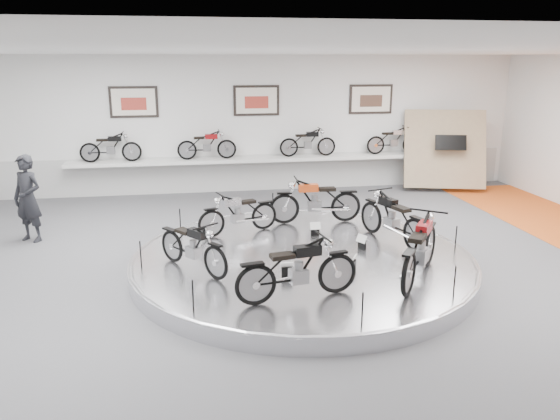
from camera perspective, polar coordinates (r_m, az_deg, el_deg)
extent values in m
plane|color=#4E4E50|center=(10.16, 2.69, -6.85)|extent=(16.00, 16.00, 0.00)
plane|color=white|center=(9.41, 3.01, 16.32)|extent=(16.00, 16.00, 0.00)
plane|color=white|center=(16.41, -2.46, 8.93)|extent=(16.00, 0.00, 16.00)
cube|color=#BCBCBA|center=(16.62, -2.40, 3.95)|extent=(15.68, 0.04, 1.10)
cylinder|color=silver|center=(10.38, 2.35, -5.47)|extent=(6.40, 6.40, 0.30)
torus|color=#B2B2BA|center=(10.34, 2.36, -4.85)|extent=(6.40, 6.40, 0.10)
cube|color=silver|center=(16.26, -2.29, 5.31)|extent=(11.00, 0.55, 0.10)
cube|color=white|center=(16.25, -15.04, 10.84)|extent=(1.35, 0.06, 0.88)
cube|color=white|center=(16.31, -2.47, 11.36)|extent=(1.35, 0.06, 0.88)
cube|color=white|center=(17.10, 9.48, 11.35)|extent=(1.35, 0.06, 0.88)
cube|color=#9D8964|center=(17.28, 16.83, 6.10)|extent=(2.56, 1.52, 2.30)
imported|color=black|center=(13.00, -24.85, 1.10)|extent=(0.83, 0.74, 1.91)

